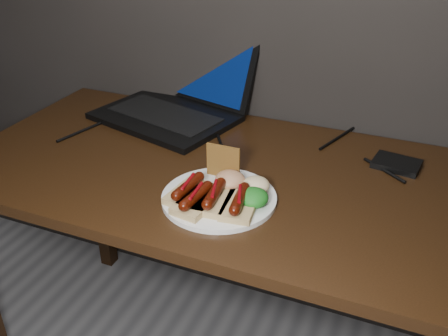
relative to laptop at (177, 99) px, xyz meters
name	(u,v)px	position (x,y,z in m)	size (l,w,h in m)	color
desk	(224,198)	(0.28, -0.28, -0.14)	(1.40, 0.70, 0.75)	black
laptop	(177,99)	(0.00, 0.00, 0.00)	(0.49, 0.46, 0.25)	black
hard_drive	(397,164)	(0.68, -0.09, -0.04)	(0.12, 0.08, 0.02)	black
desk_cables	(247,143)	(0.28, -0.12, -0.05)	(0.94, 0.45, 0.01)	black
plate	(219,198)	(0.32, -0.42, -0.04)	(0.27, 0.27, 0.01)	white
bread_sausage_left	(188,190)	(0.26, -0.45, -0.02)	(0.08, 0.12, 0.04)	#D5BA7D
bread_sausage_center	(214,198)	(0.32, -0.45, -0.02)	(0.08, 0.12, 0.04)	#D5BA7D
bread_sausage_right	(240,203)	(0.38, -0.45, -0.02)	(0.08, 0.12, 0.04)	#D5BA7D
bread_sausage_extra	(196,200)	(0.29, -0.48, -0.02)	(0.09, 0.12, 0.04)	#D5BA7D
crispbread	(223,162)	(0.30, -0.33, 0.00)	(0.09, 0.01, 0.09)	olive
salad_greens	(253,197)	(0.40, -0.42, -0.02)	(0.07, 0.07, 0.04)	#125210
salsa_mound	(230,180)	(0.33, -0.37, -0.02)	(0.07, 0.07, 0.04)	#A22D10
coleslaw_mound	(256,185)	(0.39, -0.36, -0.02)	(0.06, 0.06, 0.04)	white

